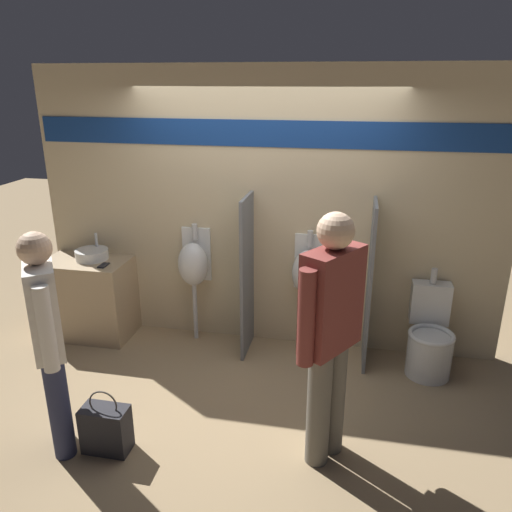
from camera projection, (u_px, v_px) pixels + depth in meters
The scene contains 13 objects.
ground_plane at pixel (252, 367), 4.71m from camera, with size 16.00×16.00×0.00m, color #997F5B.
display_wall at pixel (265, 211), 4.80m from camera, with size 4.54×0.07×2.70m.
sink_counter at pixel (90, 298), 5.18m from camera, with size 0.86×0.53×0.83m.
sink_basin at pixel (92, 254), 5.06m from camera, with size 0.33×0.33×0.24m.
cell_phone at pixel (104, 265), 4.89m from camera, with size 0.07×0.14×0.01m.
divider_near_counter at pixel (247, 276), 4.76m from camera, with size 0.03×0.49×1.56m.
divider_mid at pixel (369, 286), 4.55m from camera, with size 0.03×0.49×1.56m.
urinal_near_counter at pixel (194, 264), 4.97m from camera, with size 0.31×0.27×1.21m.
urinal_far at pixel (308, 273), 4.76m from camera, with size 0.31×0.27×1.21m.
toilet at pixel (429, 340), 4.54m from camera, with size 0.41×0.57×0.94m.
person_in_vest at pixel (330, 331), 3.28m from camera, with size 0.41×0.55×1.80m.
person_with_lanyard at pixel (48, 337), 3.38m from camera, with size 0.39×0.49×1.66m.
shopping_bag at pixel (106, 429), 3.60m from camera, with size 0.34×0.19×0.50m.
Camera 1 is at (0.84, -3.99, 2.57)m, focal length 35.00 mm.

